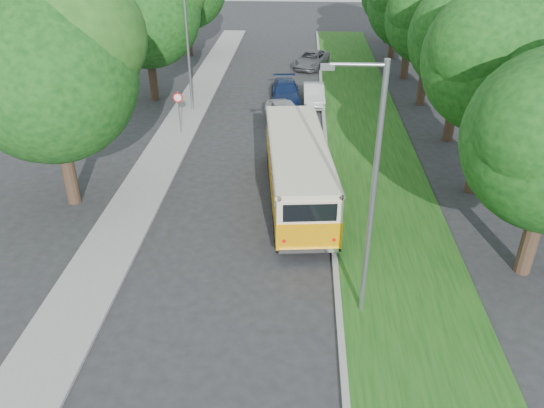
# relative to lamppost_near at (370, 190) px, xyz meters

# --- Properties ---
(ground) EXTENTS (120.00, 120.00, 0.00)m
(ground) POSITION_rel_lamppost_near_xyz_m (-4.21, 2.50, -4.37)
(ground) COLOR #28282A
(ground) RESTS_ON ground
(curb) EXTENTS (0.20, 70.00, 0.15)m
(curb) POSITION_rel_lamppost_near_xyz_m (-0.61, 7.50, -4.29)
(curb) COLOR gray
(curb) RESTS_ON ground
(grass_verge) EXTENTS (4.50, 70.00, 0.13)m
(grass_verge) POSITION_rel_lamppost_near_xyz_m (1.74, 7.50, -4.30)
(grass_verge) COLOR #154713
(grass_verge) RESTS_ON ground
(sidewalk) EXTENTS (2.20, 70.00, 0.12)m
(sidewalk) POSITION_rel_lamppost_near_xyz_m (-9.01, 7.50, -4.31)
(sidewalk) COLOR gray
(sidewalk) RESTS_ON ground
(treeline) EXTENTS (24.27, 41.91, 9.46)m
(treeline) POSITION_rel_lamppost_near_xyz_m (-1.06, 20.49, 1.56)
(treeline) COLOR #332319
(treeline) RESTS_ON ground
(lamppost_near) EXTENTS (1.71, 0.16, 8.00)m
(lamppost_near) POSITION_rel_lamppost_near_xyz_m (0.00, 0.00, 0.00)
(lamppost_near) COLOR gray
(lamppost_near) RESTS_ON ground
(lamppost_far) EXTENTS (1.71, 0.16, 7.50)m
(lamppost_far) POSITION_rel_lamppost_near_xyz_m (-8.91, 18.50, -0.25)
(lamppost_far) COLOR gray
(lamppost_far) RESTS_ON ground
(warning_sign) EXTENTS (0.56, 0.10, 2.50)m
(warning_sign) POSITION_rel_lamppost_near_xyz_m (-8.71, 14.48, -2.66)
(warning_sign) COLOR gray
(warning_sign) RESTS_ON ground
(vintage_bus) EXTENTS (3.37, 9.61, 2.80)m
(vintage_bus) POSITION_rel_lamppost_near_xyz_m (-2.05, 7.16, -2.97)
(vintage_bus) COLOR #EE9B07
(vintage_bus) RESTS_ON ground
(car_silver) EXTENTS (2.98, 4.69, 1.49)m
(car_silver) POSITION_rel_lamppost_near_xyz_m (-2.85, 15.87, -3.63)
(car_silver) COLOR silver
(car_silver) RESTS_ON ground
(car_white) EXTENTS (1.44, 3.81, 1.24)m
(car_white) POSITION_rel_lamppost_near_xyz_m (-1.21, 20.25, -3.75)
(car_white) COLOR silver
(car_white) RESTS_ON ground
(car_blue) EXTENTS (2.14, 4.52, 1.27)m
(car_blue) POSITION_rel_lamppost_near_xyz_m (-3.05, 20.70, -3.73)
(car_blue) COLOR navy
(car_blue) RESTS_ON ground
(car_grey) EXTENTS (3.27, 4.90, 1.25)m
(car_grey) POSITION_rel_lamppost_near_xyz_m (-1.29, 29.20, -3.74)
(car_grey) COLOR slate
(car_grey) RESTS_ON ground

